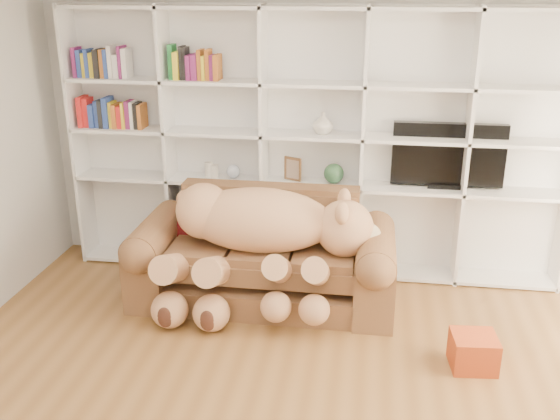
% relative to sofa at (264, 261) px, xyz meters
% --- Properties ---
extents(wall_back, '(5.00, 0.02, 2.70)m').
position_rel_sofa_xyz_m(wall_back, '(0.33, 0.82, 1.00)').
color(wall_back, silver).
rests_on(wall_back, floor).
extents(bookshelf, '(4.43, 0.35, 2.40)m').
position_rel_sofa_xyz_m(bookshelf, '(0.09, 0.68, 0.96)').
color(bookshelf, white).
rests_on(bookshelf, floor).
extents(sofa, '(2.18, 0.94, 0.92)m').
position_rel_sofa_xyz_m(sofa, '(0.00, 0.00, 0.00)').
color(sofa, brown).
rests_on(sofa, floor).
extents(teddy_bear, '(1.78, 0.94, 1.03)m').
position_rel_sofa_xyz_m(teddy_bear, '(-0.01, -0.18, 0.31)').
color(teddy_bear, '#E2A471').
rests_on(teddy_bear, sofa).
extents(throw_pillow, '(0.39, 0.22, 0.40)m').
position_rel_sofa_xyz_m(throw_pillow, '(-0.59, 0.15, 0.31)').
color(throw_pillow, '#601011').
rests_on(throw_pillow, sofa).
extents(gift_box, '(0.33, 0.31, 0.25)m').
position_rel_sofa_xyz_m(gift_box, '(1.64, -0.80, -0.22)').
color(gift_box, '#AC3D17').
rests_on(gift_box, floor).
extents(tv, '(0.97, 0.18, 0.57)m').
position_rel_sofa_xyz_m(tv, '(1.51, 0.67, 0.80)').
color(tv, black).
rests_on(tv, bookshelf).
extents(picture_frame, '(0.17, 0.09, 0.21)m').
position_rel_sofa_xyz_m(picture_frame, '(0.16, 0.62, 0.64)').
color(picture_frame, brown).
rests_on(picture_frame, bookshelf).
extents(green_vase, '(0.18, 0.18, 0.18)m').
position_rel_sofa_xyz_m(green_vase, '(0.53, 0.62, 0.61)').
color(green_vase, '#2D5834').
rests_on(green_vase, bookshelf).
extents(figurine_tall, '(0.08, 0.08, 0.14)m').
position_rel_sofa_xyz_m(figurine_tall, '(-0.63, 0.62, 0.59)').
color(figurine_tall, beige).
rests_on(figurine_tall, bookshelf).
extents(figurine_short, '(0.09, 0.09, 0.12)m').
position_rel_sofa_xyz_m(figurine_short, '(-0.57, 0.62, 0.58)').
color(figurine_short, beige).
rests_on(figurine_short, bookshelf).
extents(snow_globe, '(0.13, 0.13, 0.13)m').
position_rel_sofa_xyz_m(snow_globe, '(-0.39, 0.62, 0.59)').
color(snow_globe, silver).
rests_on(snow_globe, bookshelf).
extents(shelf_vase, '(0.21, 0.21, 0.19)m').
position_rel_sofa_xyz_m(shelf_vase, '(0.42, 0.62, 1.06)').
color(shelf_vase, beige).
rests_on(shelf_vase, bookshelf).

